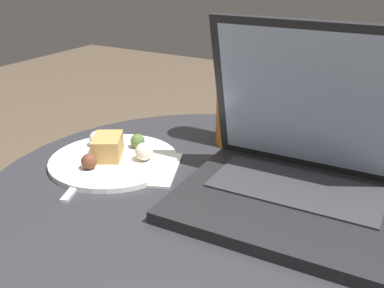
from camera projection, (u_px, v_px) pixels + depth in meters
name	position (u px, v px, depth m)	size (l,w,h in m)	color
table	(210.00, 262.00, 0.75)	(0.73, 0.73, 0.55)	#9E9EA3
napkin	(122.00, 167.00, 0.77)	(0.22, 0.19, 0.00)	white
laptop	(297.00, 169.00, 0.65)	(0.33, 0.26, 0.26)	#232326
beer_glass	(235.00, 88.00, 0.83)	(0.07, 0.07, 0.22)	#C6701E
snack_plate	(114.00, 156.00, 0.79)	(0.22, 0.22, 0.05)	white
fork	(91.00, 169.00, 0.76)	(0.09, 0.18, 0.00)	silver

